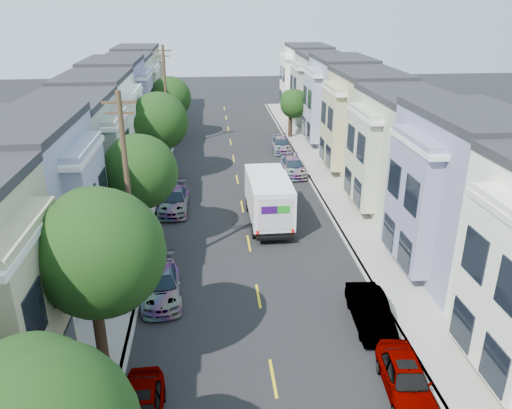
{
  "coord_description": "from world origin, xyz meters",
  "views": [
    {
      "loc": [
        -2.17,
        -21.62,
        13.95
      ],
      "look_at": [
        0.54,
        6.97,
        2.2
      ],
      "focal_mm": 35.0,
      "sensor_mm": 36.0,
      "label": 1
    }
  ],
  "objects_px": {
    "tree_d": "(158,122)",
    "parked_left_d": "(174,200)",
    "fedex_truck": "(268,197)",
    "lead_sedan": "(266,182)",
    "parked_right_a": "(406,379)",
    "tree_c": "(138,172)",
    "utility_pole_near": "(128,192)",
    "parked_right_d": "(281,145)",
    "tree_e": "(169,98)",
    "parked_right_c": "(293,167)",
    "utility_pole_far": "(166,98)",
    "parked_right_b": "(370,311)",
    "tree_far_r": "(293,104)",
    "tree_b": "(98,254)",
    "parked_left_c": "(161,285)"
  },
  "relations": [
    {
      "from": "utility_pole_near",
      "to": "fedex_truck",
      "type": "height_order",
      "value": "utility_pole_near"
    },
    {
      "from": "tree_d",
      "to": "parked_right_b",
      "type": "relative_size",
      "value": 1.75
    },
    {
      "from": "parked_right_d",
      "to": "tree_d",
      "type": "bearing_deg",
      "value": -143.5
    },
    {
      "from": "tree_far_r",
      "to": "parked_left_c",
      "type": "relative_size",
      "value": 1.13
    },
    {
      "from": "tree_d",
      "to": "parked_right_a",
      "type": "bearing_deg",
      "value": -66.45
    },
    {
      "from": "tree_d",
      "to": "tree_far_r",
      "type": "height_order",
      "value": "tree_d"
    },
    {
      "from": "tree_e",
      "to": "parked_left_d",
      "type": "bearing_deg",
      "value": -86.05
    },
    {
      "from": "parked_left_d",
      "to": "tree_e",
      "type": "bearing_deg",
      "value": 94.69
    },
    {
      "from": "tree_c",
      "to": "parked_right_d",
      "type": "distance_m",
      "value": 23.59
    },
    {
      "from": "tree_e",
      "to": "parked_left_d",
      "type": "relative_size",
      "value": 1.35
    },
    {
      "from": "parked_right_c",
      "to": "parked_right_d",
      "type": "distance_m",
      "value": 7.26
    },
    {
      "from": "parked_left_c",
      "to": "tree_c",
      "type": "bearing_deg",
      "value": 99.03
    },
    {
      "from": "parked_right_c",
      "to": "parked_right_b",
      "type": "bearing_deg",
      "value": -91.73
    },
    {
      "from": "tree_c",
      "to": "tree_d",
      "type": "height_order",
      "value": "tree_d"
    },
    {
      "from": "tree_e",
      "to": "parked_left_c",
      "type": "xyz_separation_m",
      "value": [
        1.4,
        -31.76,
        -3.72
      ]
    },
    {
      "from": "tree_d",
      "to": "utility_pole_far",
      "type": "height_order",
      "value": "utility_pole_far"
    },
    {
      "from": "parked_right_b",
      "to": "parked_right_c",
      "type": "xyz_separation_m",
      "value": [
        0.0,
        21.79,
        -0.02
      ]
    },
    {
      "from": "tree_d",
      "to": "parked_right_a",
      "type": "distance_m",
      "value": 28.36
    },
    {
      "from": "utility_pole_far",
      "to": "parked_right_b",
      "type": "relative_size",
      "value": 2.38
    },
    {
      "from": "utility_pole_far",
      "to": "parked_right_c",
      "type": "distance_m",
      "value": 15.06
    },
    {
      "from": "tree_c",
      "to": "parked_right_b",
      "type": "height_order",
      "value": "tree_c"
    },
    {
      "from": "utility_pole_near",
      "to": "parked_right_d",
      "type": "relative_size",
      "value": 2.31
    },
    {
      "from": "tree_d",
      "to": "parked_left_d",
      "type": "xyz_separation_m",
      "value": [
        1.4,
        -6.53,
        -4.23
      ]
    },
    {
      "from": "tree_d",
      "to": "parked_left_d",
      "type": "bearing_deg",
      "value": -77.87
    },
    {
      "from": "tree_e",
      "to": "lead_sedan",
      "type": "relative_size",
      "value": 1.46
    },
    {
      "from": "fedex_truck",
      "to": "parked_left_d",
      "type": "height_order",
      "value": "fedex_truck"
    },
    {
      "from": "tree_e",
      "to": "parked_right_a",
      "type": "bearing_deg",
      "value": -74.16
    },
    {
      "from": "parked_right_d",
      "to": "parked_right_c",
      "type": "bearing_deg",
      "value": -88.34
    },
    {
      "from": "tree_e",
      "to": "utility_pole_near",
      "type": "relative_size",
      "value": 0.67
    },
    {
      "from": "utility_pole_far",
      "to": "parked_right_a",
      "type": "relative_size",
      "value": 2.34
    },
    {
      "from": "tree_e",
      "to": "parked_right_c",
      "type": "bearing_deg",
      "value": -49.77
    },
    {
      "from": "utility_pole_near",
      "to": "parked_right_c",
      "type": "height_order",
      "value": "utility_pole_near"
    },
    {
      "from": "tree_e",
      "to": "fedex_truck",
      "type": "xyz_separation_m",
      "value": [
        7.88,
        -23.13,
        -2.59
      ]
    },
    {
      "from": "lead_sedan",
      "to": "parked_right_a",
      "type": "xyz_separation_m",
      "value": [
        2.79,
        -22.4,
        -0.07
      ]
    },
    {
      "from": "fedex_truck",
      "to": "parked_right_c",
      "type": "distance_m",
      "value": 10.5
    },
    {
      "from": "parked_right_a",
      "to": "parked_right_d",
      "type": "height_order",
      "value": "parked_right_a"
    },
    {
      "from": "utility_pole_near",
      "to": "lead_sedan",
      "type": "relative_size",
      "value": 2.19
    },
    {
      "from": "tree_d",
      "to": "utility_pole_near",
      "type": "bearing_deg",
      "value": -89.99
    },
    {
      "from": "utility_pole_far",
      "to": "tree_far_r",
      "type": "bearing_deg",
      "value": 14.02
    },
    {
      "from": "tree_d",
      "to": "fedex_truck",
      "type": "xyz_separation_m",
      "value": [
        7.88,
        -9.35,
        -3.13
      ]
    },
    {
      "from": "tree_c",
      "to": "parked_right_b",
      "type": "bearing_deg",
      "value": -37.9
    },
    {
      "from": "lead_sedan",
      "to": "parked_right_b",
      "type": "bearing_deg",
      "value": -78.12
    },
    {
      "from": "lead_sedan",
      "to": "parked_right_c",
      "type": "xyz_separation_m",
      "value": [
        2.79,
        3.84,
        -0.08
      ]
    },
    {
      "from": "tree_far_r",
      "to": "tree_b",
      "type": "bearing_deg",
      "value": -109.78
    },
    {
      "from": "utility_pole_far",
      "to": "parked_left_d",
      "type": "bearing_deg",
      "value": -85.03
    },
    {
      "from": "parked_right_a",
      "to": "parked_right_b",
      "type": "xyz_separation_m",
      "value": [
        0.0,
        4.45,
        0.01
      ]
    },
    {
      "from": "tree_c",
      "to": "lead_sedan",
      "type": "height_order",
      "value": "tree_c"
    },
    {
      "from": "parked_right_a",
      "to": "fedex_truck",
      "type": "bearing_deg",
      "value": 106.66
    },
    {
      "from": "tree_far_r",
      "to": "parked_right_c",
      "type": "height_order",
      "value": "tree_far_r"
    },
    {
      "from": "tree_c",
      "to": "lead_sedan",
      "type": "relative_size",
      "value": 1.55
    }
  ]
}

